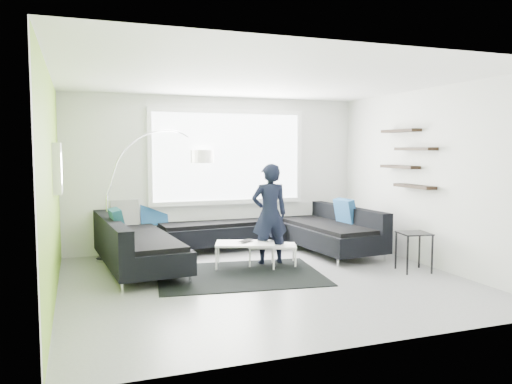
{
  "coord_description": "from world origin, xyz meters",
  "views": [
    {
      "loc": [
        -2.46,
        -6.44,
        1.86
      ],
      "look_at": [
        0.19,
        0.9,
        1.17
      ],
      "focal_mm": 35.0,
      "sensor_mm": 36.0,
      "label": 1
    }
  ],
  "objects_px": {
    "arc_lamp": "(107,195)",
    "side_table": "(414,252)",
    "sectional_sofa": "(237,234)",
    "laptop": "(248,241)",
    "coffee_table": "(259,254)",
    "person": "(270,214)"
  },
  "relations": [
    {
      "from": "arc_lamp",
      "to": "side_table",
      "type": "bearing_deg",
      "value": -40.31
    },
    {
      "from": "sectional_sofa",
      "to": "laptop",
      "type": "xyz_separation_m",
      "value": [
        -0.01,
        -0.62,
        -0.02
      ]
    },
    {
      "from": "arc_lamp",
      "to": "laptop",
      "type": "bearing_deg",
      "value": -41.87
    },
    {
      "from": "sectional_sofa",
      "to": "side_table",
      "type": "relative_size",
      "value": 7.71
    },
    {
      "from": "sectional_sofa",
      "to": "arc_lamp",
      "type": "bearing_deg",
      "value": 159.76
    },
    {
      "from": "coffee_table",
      "to": "laptop",
      "type": "relative_size",
      "value": 3.29
    },
    {
      "from": "laptop",
      "to": "arc_lamp",
      "type": "bearing_deg",
      "value": 110.74
    },
    {
      "from": "arc_lamp",
      "to": "person",
      "type": "height_order",
      "value": "arc_lamp"
    },
    {
      "from": "side_table",
      "to": "arc_lamp",
      "type": "bearing_deg",
      "value": 151.56
    },
    {
      "from": "coffee_table",
      "to": "arc_lamp",
      "type": "distance_m",
      "value": 2.69
    },
    {
      "from": "coffee_table",
      "to": "laptop",
      "type": "distance_m",
      "value": 0.27
    },
    {
      "from": "side_table",
      "to": "person",
      "type": "xyz_separation_m",
      "value": [
        -1.87,
        1.21,
        0.51
      ]
    },
    {
      "from": "arc_lamp",
      "to": "laptop",
      "type": "relative_size",
      "value": 6.08
    },
    {
      "from": "coffee_table",
      "to": "side_table",
      "type": "relative_size",
      "value": 1.99
    },
    {
      "from": "sectional_sofa",
      "to": "laptop",
      "type": "height_order",
      "value": "sectional_sofa"
    },
    {
      "from": "person",
      "to": "side_table",
      "type": "bearing_deg",
      "value": 151.28
    },
    {
      "from": "coffee_table",
      "to": "person",
      "type": "height_order",
      "value": "person"
    },
    {
      "from": "side_table",
      "to": "laptop",
      "type": "bearing_deg",
      "value": 153.02
    },
    {
      "from": "sectional_sofa",
      "to": "coffee_table",
      "type": "height_order",
      "value": "sectional_sofa"
    },
    {
      "from": "laptop",
      "to": "side_table",
      "type": "bearing_deg",
      "value": -66.24
    },
    {
      "from": "coffee_table",
      "to": "laptop",
      "type": "height_order",
      "value": "laptop"
    },
    {
      "from": "arc_lamp",
      "to": "person",
      "type": "relative_size",
      "value": 1.35
    }
  ]
}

